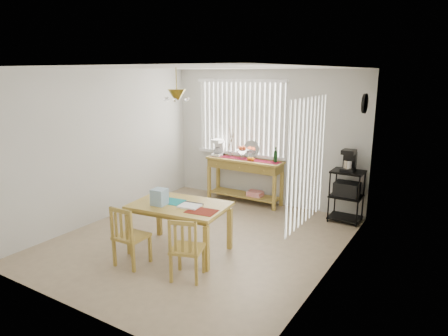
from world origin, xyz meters
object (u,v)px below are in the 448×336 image
Objects in this scene: cart_items at (349,161)px; chair_right at (186,249)px; sideboard at (245,170)px; chair_left at (130,236)px; wire_cart at (347,191)px; dining_table at (180,210)px.

cart_items is 3.35m from chair_right.
sideboard is 1.85× the size of chair_left.
wire_cart is 3.28m from chair_right.
sideboard reaches higher than chair_left.
sideboard is 2.05m from cart_items.
chair_left is (-2.01, -3.18, -0.66)m from cart_items.
chair_right is (0.56, -0.60, -0.23)m from dining_table.
dining_table is (-1.71, -2.48, -0.44)m from cart_items.
chair_left is 0.87m from chair_right.
wire_cart is 3.76m from chair_left.
cart_items is 0.45× the size of chair_right.
wire_cart is 3.00m from dining_table.
chair_left is at bearing -113.58° from dining_table.
cart_items is 0.26× the size of dining_table.
cart_items is (0.00, 0.01, 0.53)m from wire_cart.
chair_right is at bearing 6.41° from chair_left.
sideboard is at bearing 89.89° from chair_left.
chair_right is (0.86, -3.08, -0.25)m from sideboard.
dining_table is at bearing -124.55° from cart_items.
chair_right reaches higher than dining_table.
sideboard reaches higher than dining_table.
dining_table is 1.74× the size of chair_right.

